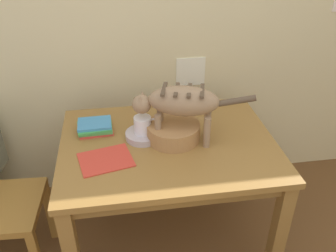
% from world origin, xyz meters
% --- Properties ---
extents(wall_rear, '(5.13, 0.11, 2.50)m').
position_xyz_m(wall_rear, '(0.00, 1.85, 1.25)').
color(wall_rear, beige).
rests_on(wall_rear, ground_plane).
extents(dining_table, '(1.16, 0.87, 0.74)m').
position_xyz_m(dining_table, '(-0.02, 1.20, 0.65)').
color(dining_table, olive).
rests_on(dining_table, ground_plane).
extents(cat, '(0.61, 0.25, 0.32)m').
position_xyz_m(cat, '(0.05, 1.20, 0.97)').
color(cat, '#97785A').
rests_on(cat, dining_table).
extents(saucer_bowl, '(0.19, 0.19, 0.04)m').
position_xyz_m(saucer_bowl, '(-0.15, 1.25, 0.76)').
color(saucer_bowl, '#B6AAB2').
rests_on(saucer_bowl, dining_table).
extents(coffee_mug, '(0.14, 0.09, 0.09)m').
position_xyz_m(coffee_mug, '(-0.15, 1.25, 0.82)').
color(coffee_mug, white).
rests_on(coffee_mug, saucer_bowl).
extents(magazine, '(0.30, 0.26, 0.01)m').
position_xyz_m(magazine, '(-0.35, 1.08, 0.74)').
color(magazine, red).
rests_on(magazine, dining_table).
extents(book_stack, '(0.20, 0.16, 0.06)m').
position_xyz_m(book_stack, '(-0.41, 1.36, 0.77)').
color(book_stack, '#D84238').
rests_on(book_stack, dining_table).
extents(wicker_basket, '(0.29, 0.29, 0.09)m').
position_xyz_m(wicker_basket, '(0.01, 1.22, 0.79)').
color(wicker_basket, '#A87747').
rests_on(wicker_basket, dining_table).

